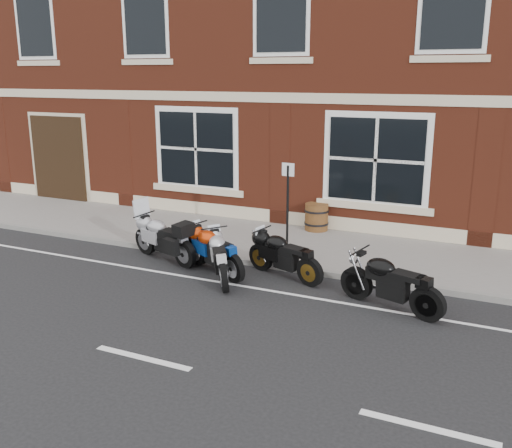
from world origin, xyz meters
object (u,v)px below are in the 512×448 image
(parking_sign, at_px, (288,202))
(moto_sport_red, at_px, (215,249))
(moto_naked_black, at_px, (390,280))
(barrel_planter, at_px, (317,217))
(moto_sport_silver, at_px, (222,255))
(moto_touring_silver, at_px, (164,236))
(moto_sport_black, at_px, (284,254))

(parking_sign, bearing_deg, moto_sport_red, -119.83)
(moto_naked_black, distance_m, barrel_planter, 4.83)
(parking_sign, bearing_deg, moto_sport_silver, -107.46)
(barrel_planter, distance_m, parking_sign, 2.25)
(moto_touring_silver, bearing_deg, moto_sport_black, -69.97)
(barrel_planter, bearing_deg, parking_sign, -88.97)
(moto_sport_silver, relative_size, barrel_planter, 2.42)
(moto_sport_red, distance_m, moto_sport_black, 1.44)
(moto_sport_silver, bearing_deg, moto_sport_red, 104.61)
(moto_touring_silver, bearing_deg, parking_sign, -43.86)
(barrel_planter, bearing_deg, moto_touring_silver, -125.23)
(moto_touring_silver, bearing_deg, barrel_planter, -16.67)
(moto_sport_black, xyz_separation_m, barrel_planter, (-0.45, 3.29, -0.03))
(moto_touring_silver, xyz_separation_m, moto_sport_red, (1.42, -0.27, -0.03))
(moto_sport_red, xyz_separation_m, barrel_planter, (0.95, 3.63, -0.04))
(moto_naked_black, xyz_separation_m, parking_sign, (-2.68, 1.90, 0.76))
(moto_naked_black, xyz_separation_m, barrel_planter, (-2.71, 4.00, -0.06))
(moto_sport_red, xyz_separation_m, moto_naked_black, (3.66, -0.37, 0.02))
(moto_touring_silver, height_order, moto_sport_silver, moto_touring_silver)
(moto_sport_black, distance_m, barrel_planter, 3.32)
(moto_sport_silver, relative_size, moto_naked_black, 0.85)
(moto_touring_silver, relative_size, moto_sport_black, 1.06)
(parking_sign, bearing_deg, barrel_planter, 94.08)
(moto_sport_black, height_order, moto_sport_silver, moto_sport_silver)
(moto_sport_red, bearing_deg, barrel_planter, 13.13)
(moto_naked_black, bearing_deg, barrel_planter, 53.02)
(moto_sport_black, height_order, parking_sign, parking_sign)
(moto_sport_red, relative_size, moto_sport_black, 0.98)
(moto_sport_silver, xyz_separation_m, parking_sign, (0.68, 1.80, 0.79))
(barrel_planter, height_order, parking_sign, parking_sign)
(moto_naked_black, bearing_deg, moto_sport_black, 91.40)
(moto_sport_silver, xyz_separation_m, moto_naked_black, (3.35, -0.09, 0.03))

